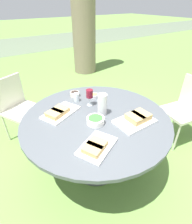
{
  "coord_description": "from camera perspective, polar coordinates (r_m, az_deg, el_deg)",
  "views": [
    {
      "loc": [
        -0.82,
        -1.2,
        1.72
      ],
      "look_at": [
        0.0,
        0.0,
        0.78
      ],
      "focal_mm": 28.0,
      "sensor_mm": 36.0,
      "label": 1
    }
  ],
  "objects": [
    {
      "name": "ground_plane",
      "position": [
        2.25,
        0.0,
        -16.97
      ],
      "size": [
        40.0,
        40.0,
        0.0
      ],
      "primitive_type": "plane",
      "color": "#668E42"
    },
    {
      "name": "handbag",
      "position": [
        3.26,
        8.36,
        3.15
      ],
      "size": [
        0.3,
        0.14,
        0.37
      ],
      "color": "brown",
      "rests_on": "ground_plane"
    },
    {
      "name": "water_pitcher",
      "position": [
        1.75,
        2.05,
        2.46
      ],
      "size": [
        0.1,
        0.1,
        0.23
      ],
      "color": "silver",
      "rests_on": "dining_table"
    },
    {
      "name": "chair_near_right",
      "position": [
        2.6,
        -24.33,
        2.21
      ],
      "size": [
        0.58,
        0.57,
        0.89
      ],
      "color": "beige",
      "rests_on": "ground_plane"
    },
    {
      "name": "platter_bread_main",
      "position": [
        1.73,
        13.11,
        -2.16
      ],
      "size": [
        0.37,
        0.25,
        0.08
      ],
      "color": "white",
      "rests_on": "dining_table"
    },
    {
      "name": "bowl_olives",
      "position": [
        2.16,
        -6.96,
        5.93
      ],
      "size": [
        0.11,
        0.11,
        0.06
      ],
      "color": "beige",
      "rests_on": "dining_table"
    },
    {
      "name": "wine_glass",
      "position": [
        1.9,
        -2.12,
        5.84
      ],
      "size": [
        0.08,
        0.08,
        0.19
      ],
      "color": "silver",
      "rests_on": "dining_table"
    },
    {
      "name": "bowl_salad",
      "position": [
        1.66,
        -0.16,
        -2.69
      ],
      "size": [
        0.17,
        0.17,
        0.06
      ],
      "color": "white",
      "rests_on": "dining_table"
    },
    {
      "name": "dining_table",
      "position": [
        1.82,
        0.0,
        -4.1
      ],
      "size": [
        1.49,
        1.49,
        0.72
      ],
      "color": "#4C4C51",
      "rests_on": "ground_plane"
    },
    {
      "name": "chair_near_left",
      "position": [
        2.62,
        27.36,
        1.68
      ],
      "size": [
        0.49,
        0.51,
        0.89
      ],
      "color": "beige",
      "rests_on": "ground_plane"
    },
    {
      "name": "cup_water_near",
      "position": [
        2.03,
        -6.44,
        4.77
      ],
      "size": [
        0.06,
        0.06,
        0.1
      ],
      "color": "silver",
      "rests_on": "dining_table"
    },
    {
      "name": "platter_charcuterie",
      "position": [
        1.83,
        -11.92,
        -0.06
      ],
      "size": [
        0.45,
        0.36,
        0.06
      ],
      "color": "white",
      "rests_on": "dining_table"
    },
    {
      "name": "platter_sandwich_side",
      "position": [
        1.4,
        0.02,
        -11.15
      ],
      "size": [
        0.39,
        0.34,
        0.06
      ],
      "color": "white",
      "rests_on": "dining_table"
    },
    {
      "name": "bowl_fries",
      "position": [
        2.12,
        -0.5,
        5.39
      ],
      "size": [
        0.1,
        0.1,
        0.04
      ],
      "color": "silver",
      "rests_on": "dining_table"
    }
  ]
}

